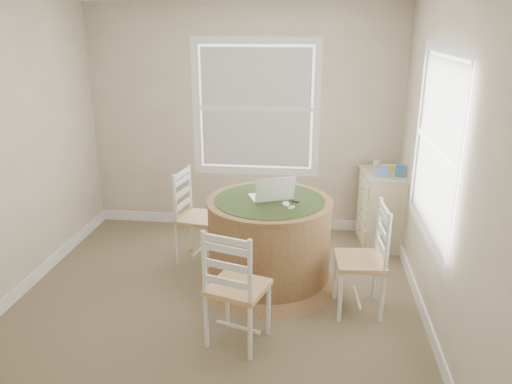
# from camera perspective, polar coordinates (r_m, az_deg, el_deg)

# --- Properties ---
(room) EXTENTS (3.64, 3.64, 2.64)m
(room) POSITION_cam_1_polar(r_m,az_deg,el_deg) (4.20, -2.39, 3.97)
(room) COLOR #76684A
(room) RESTS_ON ground
(round_table) EXTENTS (1.34, 1.34, 0.84)m
(round_table) POSITION_cam_1_polar(r_m,az_deg,el_deg) (4.71, 1.52, -5.27)
(round_table) COLOR #976D44
(round_table) RESTS_ON ground
(chair_left) EXTENTS (0.47, 0.48, 0.95)m
(chair_left) POSITION_cam_1_polar(r_m,az_deg,el_deg) (5.16, -6.52, -2.91)
(chair_left) COLOR white
(chair_left) RESTS_ON ground
(chair_near) EXTENTS (0.52, 0.51, 0.95)m
(chair_near) POSITION_cam_1_polar(r_m,az_deg,el_deg) (3.85, -2.11, -10.77)
(chair_near) COLOR white
(chair_near) RESTS_ON ground
(chair_right) EXTENTS (0.43, 0.45, 0.95)m
(chair_right) POSITION_cam_1_polar(r_m,az_deg,el_deg) (4.33, 11.78, -7.65)
(chair_right) COLOR white
(chair_right) RESTS_ON ground
(laptop) EXTENTS (0.46, 0.43, 0.25)m
(laptop) POSITION_cam_1_polar(r_m,az_deg,el_deg) (4.59, 1.78, -0.35)
(laptop) COLOR white
(laptop) RESTS_ON round_table
(mouse) EXTENTS (0.09, 0.12, 0.04)m
(mouse) POSITION_cam_1_polar(r_m,az_deg,el_deg) (4.44, 3.43, -1.37)
(mouse) COLOR white
(mouse) RESTS_ON round_table
(phone) EXTENTS (0.07, 0.10, 0.02)m
(phone) POSITION_cam_1_polar(r_m,az_deg,el_deg) (4.37, 4.02, -1.85)
(phone) COLOR #B7BABF
(phone) RESTS_ON round_table
(keys) EXTENTS (0.07, 0.07, 0.02)m
(keys) POSITION_cam_1_polar(r_m,az_deg,el_deg) (4.52, 4.58, -1.11)
(keys) COLOR black
(keys) RESTS_ON round_table
(corner_chest) EXTENTS (0.54, 0.68, 0.84)m
(corner_chest) POSITION_cam_1_polar(r_m,az_deg,el_deg) (5.69, 14.22, -1.86)
(corner_chest) COLOR beige
(corner_chest) RESTS_ON ground
(tissue_box) EXTENTS (0.13, 0.13, 0.10)m
(tissue_box) POSITION_cam_1_polar(r_m,az_deg,el_deg) (5.39, 14.10, 2.25)
(tissue_box) COLOR #5E80D7
(tissue_box) RESTS_ON corner_chest
(box_yellow) EXTENTS (0.16, 0.12, 0.06)m
(box_yellow) POSITION_cam_1_polar(r_m,az_deg,el_deg) (5.65, 14.99, 2.72)
(box_yellow) COLOR #E4D750
(box_yellow) RESTS_ON corner_chest
(box_blue) EXTENTS (0.09, 0.09, 0.12)m
(box_blue) POSITION_cam_1_polar(r_m,az_deg,el_deg) (5.45, 16.28, 2.36)
(box_blue) COLOR teal
(box_blue) RESTS_ON corner_chest
(cup_cream) EXTENTS (0.07, 0.07, 0.09)m
(cup_cream) POSITION_cam_1_polar(r_m,az_deg,el_deg) (5.69, 13.54, 3.11)
(cup_cream) COLOR beige
(cup_cream) RESTS_ON corner_chest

